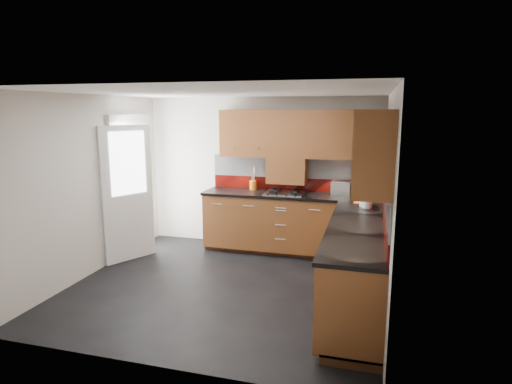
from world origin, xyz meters
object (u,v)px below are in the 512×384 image
(gas_hob, at_px, (285,193))
(toaster, at_px, (342,188))
(food_processor, at_px, (366,197))
(utensil_pot, at_px, (253,184))

(gas_hob, distance_m, toaster, 0.86)
(gas_hob, height_order, food_processor, food_processor)
(toaster, relative_size, food_processor, 1.14)
(gas_hob, bearing_deg, toaster, 9.62)
(utensil_pot, bearing_deg, gas_hob, -21.25)
(utensil_pot, height_order, toaster, utensil_pot)
(toaster, xyz_separation_m, food_processor, (0.37, -0.71, 0.02))
(toaster, height_order, food_processor, food_processor)
(utensil_pot, distance_m, toaster, 1.41)
(toaster, bearing_deg, utensil_pot, 176.90)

